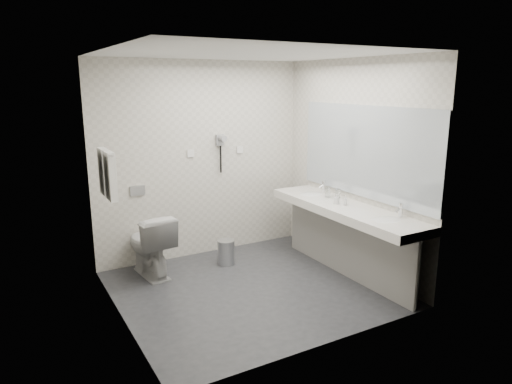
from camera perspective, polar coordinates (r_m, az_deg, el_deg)
floor at (r=5.24m, az=-0.63°, el=-11.76°), size 2.80×2.80×0.00m
ceiling at (r=4.76m, az=-0.71°, el=16.66°), size 2.80×2.80×0.00m
wall_back at (r=6.00m, az=-6.71°, el=3.89°), size 2.80×0.00×2.80m
wall_front at (r=3.79m, az=8.90°, el=-1.69°), size 2.80×0.00×2.80m
wall_left at (r=4.36m, az=-16.97°, el=-0.15°), size 0.00×2.60×2.60m
wall_right at (r=5.65m, az=11.88°, el=3.11°), size 0.00×2.60×2.60m
vanity_counter at (r=5.42m, az=10.86°, el=-2.14°), size 0.55×2.20×0.10m
vanity_panel at (r=5.56m, az=10.86°, el=-6.33°), size 0.03×2.15×0.75m
vanity_post_near at (r=4.90m, az=19.12°, el=-9.60°), size 0.06×0.06×0.75m
vanity_post_far at (r=6.36m, az=5.01°, el=-3.63°), size 0.06×0.06×0.75m
mirror at (r=5.46m, az=13.24°, el=4.83°), size 0.02×2.20×1.05m
basin_near at (r=4.96m, az=15.73°, el=-3.45°), size 0.40×0.31×0.05m
basin_far at (r=5.90m, az=6.80°, el=-0.38°), size 0.40×0.31×0.05m
faucet_near at (r=5.07m, az=17.35°, el=-2.13°), size 0.04×0.04×0.15m
faucet_far at (r=6.00m, az=8.32°, el=0.68°), size 0.04×0.04×0.15m
soap_bottle_a at (r=5.44m, az=9.85°, el=-0.87°), size 0.07×0.07×0.12m
soap_bottle_c at (r=5.40m, az=10.93°, el=-1.02°), size 0.05×0.05×0.12m
glass_left at (r=5.74m, az=10.02°, el=-0.16°), size 0.08×0.08×0.11m
glass_right at (r=5.75m, az=8.81°, el=-0.07°), size 0.07×0.07×0.11m
toilet at (r=5.59m, az=-12.93°, el=-6.31°), size 0.50×0.78×0.75m
flush_plate at (r=5.77m, az=-14.35°, el=0.15°), size 0.18×0.02×0.12m
pedal_bin at (r=5.86m, az=-3.69°, el=-7.45°), size 0.22×0.22×0.30m
bin_lid at (r=5.80m, az=-3.72°, el=-6.00°), size 0.21×0.21×0.02m
towel_rail at (r=4.85m, az=-18.11°, el=4.69°), size 0.02×0.62×0.02m
towel_near at (r=4.75m, az=-17.45°, el=1.87°), size 0.07×0.24×0.48m
towel_far at (r=5.02m, az=-18.15°, el=2.41°), size 0.07×0.24×0.48m
dryer_cradle at (r=6.04m, az=-4.46°, el=6.40°), size 0.10×0.04×0.14m
dryer_barrel at (r=5.97m, az=-4.18°, el=6.61°), size 0.08×0.14×0.08m
dryer_cord at (r=6.06m, az=-4.36°, el=4.04°), size 0.02×0.02×0.35m
switch_plate_a at (r=5.92m, az=-8.03°, el=4.70°), size 0.09×0.02×0.09m
switch_plate_b at (r=6.21m, az=-1.99°, el=5.22°), size 0.09×0.02×0.09m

